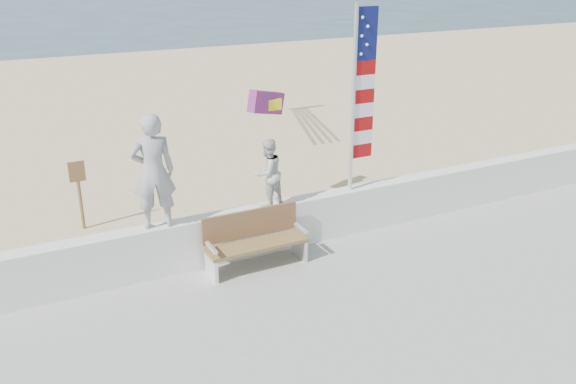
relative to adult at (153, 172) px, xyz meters
name	(u,v)px	position (x,y,z in m)	size (l,w,h in m)	color
ground	(327,307)	(2.16, -2.00, -2.06)	(220.00, 220.00, 0.00)	#2C4859
sand	(167,155)	(2.16, 7.00, -2.02)	(90.00, 40.00, 0.08)	#CFB98A
seawall	(274,226)	(2.16, 0.00, -1.43)	(30.00, 0.35, 0.90)	white
adult	(153,172)	(0.00, 0.00, 0.00)	(0.71, 0.47, 1.95)	#99989D
child	(268,173)	(2.06, 0.00, -0.35)	(0.61, 0.47, 1.25)	silver
bench	(254,239)	(1.57, -0.45, -1.37)	(1.80, 0.57, 1.00)	olive
flag	(359,92)	(3.95, 0.00, 0.94)	(0.50, 0.08, 3.50)	silver
parafoil_kite	(267,103)	(3.06, 2.15, 0.39)	(0.94, 0.52, 0.63)	red
sign	(79,189)	(-0.85, 2.77, -1.11)	(0.32, 0.07, 1.46)	olive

